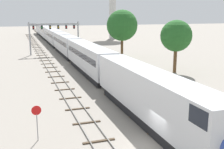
# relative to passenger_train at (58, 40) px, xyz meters

# --- Properties ---
(ground_plane) EXTENTS (400.00, 400.00, 0.00)m
(ground_plane) POSITION_rel_passenger_train_xyz_m (-2.00, -60.67, -2.61)
(ground_plane) COLOR gray
(track_main) EXTENTS (2.60, 200.00, 0.16)m
(track_main) POSITION_rel_passenger_train_xyz_m (0.00, -0.67, -2.54)
(track_main) COLOR slate
(track_main) RESTS_ON ground
(track_near) EXTENTS (2.60, 160.00, 0.16)m
(track_near) POSITION_rel_passenger_train_xyz_m (-5.50, -20.67, -2.54)
(track_near) COLOR slate
(track_near) RESTS_ON ground
(passenger_train) EXTENTS (3.04, 133.72, 4.80)m
(passenger_train) POSITION_rel_passenger_train_xyz_m (0.00, 0.00, 0.00)
(passenger_train) COLOR silver
(passenger_train) RESTS_ON ground
(signal_gantry) EXTENTS (12.10, 0.49, 7.79)m
(signal_gantry) POSITION_rel_passenger_train_xyz_m (-2.25, -9.72, 3.15)
(signal_gantry) COLOR #999BA0
(signal_gantry) RESTS_ON ground
(stop_sign) EXTENTS (0.76, 0.08, 2.88)m
(stop_sign) POSITION_rel_passenger_train_xyz_m (-10.00, -56.85, -0.74)
(stop_sign) COLOR gray
(stop_sign) RESTS_ON ground
(trackside_tree_left) EXTENTS (6.70, 6.70, 10.55)m
(trackside_tree_left) POSITION_rel_passenger_train_xyz_m (10.86, -20.73, 4.57)
(trackside_tree_left) COLOR brown
(trackside_tree_left) RESTS_ON ground
(trackside_tree_mid) EXTENTS (5.21, 5.21, 8.77)m
(trackside_tree_mid) POSITION_rel_passenger_train_xyz_m (13.94, -37.66, 3.51)
(trackside_tree_mid) COLOR brown
(trackside_tree_mid) RESTS_ON ground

